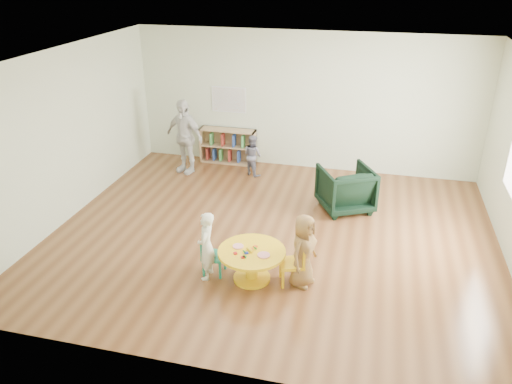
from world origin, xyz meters
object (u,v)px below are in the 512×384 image
armchair (346,189)px  toddler (253,155)px  activity_table (252,260)px  child_right (303,251)px  kid_chair_right (295,262)px  child_left (206,246)px  bookshelf (228,146)px  kid_chair_left (211,254)px  adult_caretaker (184,136)px

armchair → toddler: size_ratio=1.03×
activity_table → child_right: child_right is taller
kid_chair_right → child_right: child_right is taller
toddler → armchair: bearing=-177.5°
armchair → toddler: toddler is taller
child_left → toddler: (-0.28, 3.67, -0.08)m
bookshelf → child_left: 4.32m
kid_chair_left → child_right: bearing=91.7°
bookshelf → toddler: size_ratio=1.42×
kid_chair_right → toddler: bearing=4.5°
child_right → toddler: (-1.59, 3.50, -0.10)m
kid_chair_right → child_right: bearing=-110.8°
activity_table → bookshelf: bookshelf is taller
adult_caretaker → kid_chair_left: bearing=-43.6°
armchair → adult_caretaker: bearing=-43.5°
toddler → adult_caretaker: size_ratio=0.55×
activity_table → child_right: (0.69, 0.07, 0.20)m
armchair → child_left: child_left is taller
kid_chair_left → toddler: bearing=-175.5°
kid_chair_left → kid_chair_right: 1.18m
bookshelf → toddler: bearing=-38.0°
activity_table → kid_chair_left: 0.59m
adult_caretaker → toddler: bearing=26.9°
kid_chair_left → child_right: (1.28, 0.05, 0.22)m
child_right → activity_table: bearing=116.1°
child_left → child_right: child_right is taller
kid_chair_left → toddler: toddler is taller
armchair → child_left: size_ratio=0.87×
kid_chair_left → adult_caretaker: 3.81m
child_left → child_right: 1.32m
child_left → adult_caretaker: bearing=-158.8°
bookshelf → child_right: bearing=-60.6°
activity_table → bookshelf: 4.41m
kid_chair_right → toddler: 3.80m
armchair → adult_caretaker: (-3.35, 0.94, 0.37)m
armchair → bookshelf: bearing=-59.7°
toddler → child_right: bearing=146.5°
kid_chair_right → child_right: 0.22m
child_right → adult_caretaker: adult_caretaker is taller
bookshelf → toddler: (0.69, -0.54, 0.06)m
child_right → toddler: 3.85m
activity_table → kid_chair_right: 0.59m
child_left → armchair: bearing=142.3°
adult_caretaker → child_left: bearing=-44.6°
armchair → toddler: bearing=-57.4°
activity_table → child_left: 0.65m
child_left → child_right: (1.31, 0.16, 0.02)m
bookshelf → child_right: (2.28, -4.05, 0.16)m
activity_table → bookshelf: size_ratio=0.77×
kid_chair_left → armchair: (1.66, 2.44, 0.09)m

